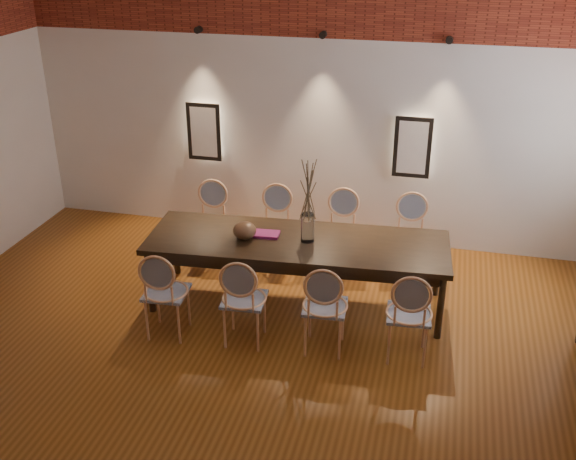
% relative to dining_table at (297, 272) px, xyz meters
% --- Properties ---
extents(floor, '(7.00, 7.00, 0.02)m').
position_rel_dining_table_xyz_m(floor, '(-0.29, -1.79, -0.39)').
color(floor, brown).
rests_on(floor, ground).
extents(wall_back, '(7.00, 0.10, 4.00)m').
position_rel_dining_table_xyz_m(wall_back, '(-0.29, 1.76, 1.62)').
color(wall_back, silver).
rests_on(wall_back, ground).
extents(niche_left, '(0.36, 0.06, 0.66)m').
position_rel_dining_table_xyz_m(niche_left, '(-1.59, 1.66, 0.93)').
color(niche_left, '#FFEAC6').
rests_on(niche_left, wall_back).
extents(niche_right, '(0.36, 0.06, 0.66)m').
position_rel_dining_table_xyz_m(niche_right, '(1.01, 1.66, 0.93)').
color(niche_right, '#FFEAC6').
rests_on(niche_right, wall_back).
extents(spot_fixture_left, '(0.08, 0.10, 0.08)m').
position_rel_dining_table_xyz_m(spot_fixture_left, '(-1.59, 1.63, 2.17)').
color(spot_fixture_left, black).
rests_on(spot_fixture_left, wall_back).
extents(spot_fixture_mid, '(0.08, 0.10, 0.08)m').
position_rel_dining_table_xyz_m(spot_fixture_mid, '(-0.09, 1.63, 2.17)').
color(spot_fixture_mid, black).
rests_on(spot_fixture_mid, wall_back).
extents(spot_fixture_right, '(0.08, 0.10, 0.08)m').
position_rel_dining_table_xyz_m(spot_fixture_right, '(1.31, 1.63, 2.17)').
color(spot_fixture_right, black).
rests_on(spot_fixture_right, wall_back).
extents(dining_table, '(3.17, 1.22, 0.75)m').
position_rel_dining_table_xyz_m(dining_table, '(0.00, 0.00, 0.00)').
color(dining_table, black).
rests_on(dining_table, floor).
extents(chair_near_a, '(0.47, 0.47, 0.94)m').
position_rel_dining_table_xyz_m(chair_near_a, '(-1.11, -0.86, 0.09)').
color(chair_near_a, '#E8AC78').
rests_on(chair_near_a, floor).
extents(chair_near_b, '(0.47, 0.47, 0.94)m').
position_rel_dining_table_xyz_m(chair_near_b, '(-0.33, -0.81, 0.09)').
color(chair_near_b, '#E8AC78').
rests_on(chair_near_b, floor).
extents(chair_near_c, '(0.47, 0.47, 0.94)m').
position_rel_dining_table_xyz_m(chair_near_c, '(0.44, -0.75, 0.09)').
color(chair_near_c, '#E8AC78').
rests_on(chair_near_c, floor).
extents(chair_near_d, '(0.47, 0.47, 0.94)m').
position_rel_dining_table_xyz_m(chair_near_d, '(1.22, -0.69, 0.09)').
color(chair_near_d, '#E8AC78').
rests_on(chair_near_d, floor).
extents(chair_far_a, '(0.47, 0.47, 0.94)m').
position_rel_dining_table_xyz_m(chair_far_a, '(-1.22, 0.69, 0.09)').
color(chair_far_a, '#E8AC78').
rests_on(chair_far_a, floor).
extents(chair_far_b, '(0.47, 0.47, 0.94)m').
position_rel_dining_table_xyz_m(chair_far_b, '(-0.44, 0.75, 0.09)').
color(chair_far_b, '#E8AC78').
rests_on(chair_far_b, floor).
extents(chair_far_c, '(0.47, 0.47, 0.94)m').
position_rel_dining_table_xyz_m(chair_far_c, '(0.33, 0.81, 0.09)').
color(chair_far_c, '#E8AC78').
rests_on(chair_far_c, floor).
extents(chair_far_d, '(0.47, 0.47, 0.94)m').
position_rel_dining_table_xyz_m(chair_far_d, '(1.11, 0.86, 0.09)').
color(chair_far_d, '#E8AC78').
rests_on(chair_far_d, floor).
extents(vase, '(0.14, 0.14, 0.30)m').
position_rel_dining_table_xyz_m(vase, '(0.11, 0.01, 0.53)').
color(vase, silver).
rests_on(vase, dining_table).
extents(dried_branches, '(0.50, 0.50, 0.70)m').
position_rel_dining_table_xyz_m(dried_branches, '(0.11, 0.01, 0.98)').
color(dried_branches, '#483D2A').
rests_on(dried_branches, vase).
extents(bowl, '(0.24, 0.24, 0.18)m').
position_rel_dining_table_xyz_m(bowl, '(-0.54, -0.09, 0.46)').
color(bowl, brown).
rests_on(bowl, dining_table).
extents(book, '(0.27, 0.20, 0.03)m').
position_rel_dining_table_xyz_m(book, '(-0.33, 0.03, 0.39)').
color(book, '#891B62').
rests_on(book, dining_table).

